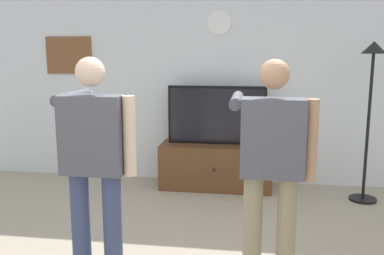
% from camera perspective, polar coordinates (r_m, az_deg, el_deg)
% --- Properties ---
extents(back_wall, '(6.40, 0.10, 2.70)m').
position_cam_1_polar(back_wall, '(5.72, 2.05, 6.07)').
color(back_wall, silver).
rests_on(back_wall, ground_plane).
extents(tv_stand, '(1.44, 0.57, 0.58)m').
position_cam_1_polar(tv_stand, '(5.54, 3.27, -5.22)').
color(tv_stand, brown).
rests_on(tv_stand, ground_plane).
extents(television, '(1.27, 0.07, 0.76)m').
position_cam_1_polar(television, '(5.45, 3.38, 1.69)').
color(television, black).
rests_on(television, tv_stand).
extents(wall_clock, '(0.31, 0.03, 0.31)m').
position_cam_1_polar(wall_clock, '(5.64, 3.73, 13.99)').
color(wall_clock, white).
extents(framed_picture, '(0.65, 0.04, 0.51)m').
position_cam_1_polar(framed_picture, '(6.17, -16.33, 9.39)').
color(framed_picture, brown).
extents(floor_lamp, '(0.32, 0.32, 1.88)m').
position_cam_1_polar(floor_lamp, '(5.27, 23.11, 4.88)').
color(floor_lamp, black).
rests_on(floor_lamp, ground_plane).
extents(person_standing_nearer_lamp, '(0.64, 0.78, 1.73)m').
position_cam_1_polar(person_standing_nearer_lamp, '(3.17, -13.10, -4.12)').
color(person_standing_nearer_lamp, '#384266').
rests_on(person_standing_nearer_lamp, ground_plane).
extents(person_standing_nearer_couch, '(0.62, 0.78, 1.72)m').
position_cam_1_polar(person_standing_nearer_couch, '(3.06, 10.71, -4.78)').
color(person_standing_nearer_couch, gray).
rests_on(person_standing_nearer_couch, ground_plane).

